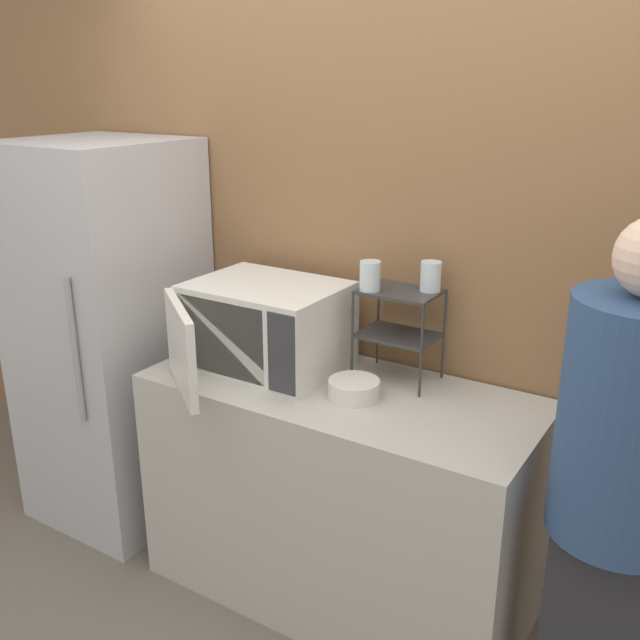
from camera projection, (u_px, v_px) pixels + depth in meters
The scene contains 10 objects.
ground_plane at pixel (293, 640), 2.64m from camera, with size 12.00×12.00×0.00m, color #6B6056.
wall_back at pixel (389, 260), 2.76m from camera, with size 8.00×0.06×2.60m.
counter at pixel (339, 494), 2.75m from camera, with size 1.47×0.65×0.90m.
microwave at pixel (263, 326), 2.74m from camera, with size 0.59×0.73×0.33m.
dish_rack at pixel (398, 316), 2.60m from camera, with size 0.29×0.21×0.35m.
glass_front_left at pixel (370, 276), 2.55m from camera, with size 0.08×0.08×0.11m.
glass_back_right at pixel (431, 276), 2.55m from camera, with size 0.08×0.08×0.11m.
bowl at pixel (354, 389), 2.52m from camera, with size 0.18×0.18×0.07m.
person at pixel (622, 478), 1.98m from camera, with size 0.39×0.39×1.65m.
refrigerator at pixel (111, 336), 3.21m from camera, with size 0.67×0.70×1.73m.
Camera 1 is at (1.21, -1.73, 1.98)m, focal length 40.00 mm.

